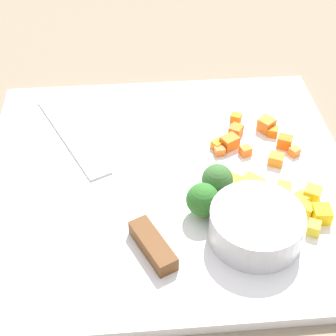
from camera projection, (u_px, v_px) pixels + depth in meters
ground_plane at (168, 182)px, 0.58m from camera, size 4.00×4.00×0.00m
cutting_board at (168, 178)px, 0.57m from camera, size 0.41×0.38×0.01m
prep_bowl at (256, 225)px, 0.49m from camera, size 0.09×0.09×0.03m
chef_knife at (116, 195)px, 0.54m from camera, size 0.16×0.30×0.02m
carrot_dice_0 at (220, 151)px, 0.59m from camera, size 0.01×0.01×0.01m
carrot_dice_1 at (266, 125)px, 0.62m from camera, size 0.02×0.02×0.02m
carrot_dice_2 at (230, 142)px, 0.60m from camera, size 0.02×0.02×0.02m
carrot_dice_3 at (265, 121)px, 0.63m from camera, size 0.02×0.02×0.01m
carrot_dice_4 at (294, 152)px, 0.59m from camera, size 0.01×0.01×0.01m
carrot_dice_5 at (236, 131)px, 0.62m from camera, size 0.02×0.02×0.01m
carrot_dice_6 at (285, 142)px, 0.60m from camera, size 0.02×0.02×0.01m
carrot_dice_7 at (217, 145)px, 0.60m from camera, size 0.02×0.02×0.01m
carrot_dice_8 at (246, 151)px, 0.59m from camera, size 0.01×0.01×0.01m
carrot_dice_9 at (273, 131)px, 0.62m from camera, size 0.02×0.02×0.01m
carrot_dice_10 at (236, 118)px, 0.64m from camera, size 0.02×0.02×0.01m
carrot_dice_11 at (276, 159)px, 0.58m from camera, size 0.02×0.02×0.01m
pepper_dice_0 at (284, 189)px, 0.54m from camera, size 0.02×0.02×0.01m
pepper_dice_1 at (300, 200)px, 0.53m from camera, size 0.02×0.02×0.01m
pepper_dice_2 at (235, 184)px, 0.54m from camera, size 0.02×0.02×0.02m
pepper_dice_3 at (312, 194)px, 0.53m from camera, size 0.02×0.02×0.02m
pepper_dice_4 at (252, 185)px, 0.54m from camera, size 0.03×0.03×0.02m
pepper_dice_5 at (281, 201)px, 0.53m from camera, size 0.02×0.01×0.01m
pepper_dice_6 at (305, 209)px, 0.52m from camera, size 0.02×0.02×0.01m
pepper_dice_7 at (321, 214)px, 0.51m from camera, size 0.02×0.02×0.02m
pepper_dice_8 at (314, 228)px, 0.50m from camera, size 0.02×0.02×0.01m
broccoli_floret_0 at (217, 180)px, 0.53m from camera, size 0.03×0.03×0.04m
broccoli_floret_1 at (203, 200)px, 0.51m from camera, size 0.03×0.03×0.04m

